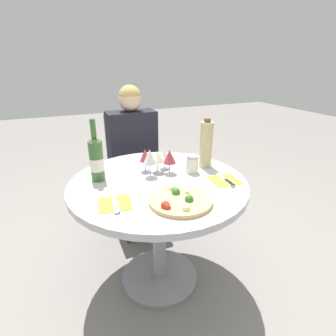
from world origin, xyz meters
name	(u,v)px	position (x,y,z in m)	size (l,w,h in m)	color
ground_plane	(160,277)	(0.00, 0.00, 0.00)	(12.00, 12.00, 0.00)	gray
dining_table	(159,202)	(0.00, 0.00, 0.57)	(0.98, 0.98, 0.70)	gray
chair_behind_diner	(132,170)	(0.06, 0.79, 0.45)	(0.36, 0.36, 0.93)	slate
seated_diner	(136,169)	(0.06, 0.65, 0.51)	(0.38, 0.41, 1.16)	black
pizza_large	(180,200)	(0.01, -0.26, 0.72)	(0.30, 0.30, 0.05)	#DBB26B
wine_bottle	(96,159)	(-0.30, 0.14, 0.83)	(0.08, 0.08, 0.34)	#38602D
tall_carafe	(206,144)	(0.35, 0.08, 0.85)	(0.08, 0.08, 0.30)	tan
sugar_shaker	(192,164)	(0.23, 0.03, 0.76)	(0.07, 0.07, 0.11)	silver
wine_glass_front_right	(170,157)	(0.10, 0.07, 0.81)	(0.07, 0.07, 0.15)	silver
wine_glass_back_left	(145,156)	(-0.02, 0.15, 0.80)	(0.06, 0.06, 0.14)	silver
wine_glass_back_right	(164,154)	(0.10, 0.15, 0.80)	(0.07, 0.07, 0.13)	silver
wine_glass_front_left	(150,157)	(-0.02, 0.07, 0.82)	(0.07, 0.07, 0.16)	silver
wine_glass_center	(157,157)	(0.04, 0.11, 0.80)	(0.08, 0.08, 0.13)	silver
place_setting_left	(115,204)	(-0.28, -0.16, 0.71)	(0.17, 0.19, 0.01)	yellow
place_setting_right	(225,180)	(0.34, -0.15, 0.71)	(0.16, 0.19, 0.01)	yellow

